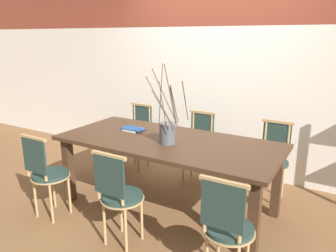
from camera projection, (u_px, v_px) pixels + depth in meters
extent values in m
plane|color=brown|center=(168.00, 207.00, 3.60)|extent=(16.00, 16.00, 0.00)
cube|color=silver|center=(217.00, 101.00, 4.43)|extent=(12.00, 0.06, 1.94)
cube|color=#422B1C|center=(168.00, 142.00, 3.40)|extent=(2.31, 1.04, 0.04)
cube|color=#422B1C|center=(69.00, 170.00, 3.67)|extent=(0.09, 0.09, 0.74)
cube|color=#422B1C|center=(254.00, 222.00, 2.65)|extent=(0.09, 0.09, 0.74)
cube|color=#422B1C|center=(116.00, 149.00, 4.36)|extent=(0.09, 0.09, 0.74)
cube|color=#422B1C|center=(277.00, 183.00, 3.34)|extent=(0.09, 0.09, 0.74)
cylinder|color=#233833|center=(50.00, 174.00, 3.33)|extent=(0.37, 0.37, 0.04)
cylinder|color=tan|center=(51.00, 176.00, 3.34)|extent=(0.39, 0.39, 0.01)
cylinder|color=tan|center=(54.00, 188.00, 3.55)|extent=(0.03, 0.03, 0.44)
cylinder|color=tan|center=(69.00, 194.00, 3.44)|extent=(0.03, 0.03, 0.44)
cylinder|color=tan|center=(35.00, 197.00, 3.35)|extent=(0.03, 0.03, 0.44)
cylinder|color=tan|center=(51.00, 203.00, 3.24)|extent=(0.03, 0.03, 0.44)
cylinder|color=tan|center=(26.00, 155.00, 3.20)|extent=(0.03, 0.03, 0.43)
cylinder|color=tan|center=(44.00, 160.00, 3.08)|extent=(0.03, 0.03, 0.43)
cube|color=#233833|center=(34.00, 156.00, 3.13)|extent=(0.31, 0.02, 0.34)
cube|color=tan|center=(33.00, 138.00, 3.09)|extent=(0.35, 0.03, 0.03)
cylinder|color=#233833|center=(122.00, 196.00, 2.88)|extent=(0.37, 0.37, 0.04)
cylinder|color=tan|center=(122.00, 198.00, 2.89)|extent=(0.39, 0.39, 0.01)
cylinder|color=tan|center=(121.00, 211.00, 3.10)|extent=(0.03, 0.03, 0.44)
cylinder|color=tan|center=(142.00, 217.00, 2.99)|extent=(0.03, 0.03, 0.44)
cylinder|color=tan|center=(104.00, 222.00, 2.90)|extent=(0.03, 0.03, 0.44)
cylinder|color=tan|center=(126.00, 230.00, 2.79)|extent=(0.03, 0.03, 0.44)
cylinder|color=tan|center=(98.00, 175.00, 2.75)|extent=(0.03, 0.03, 0.43)
cylinder|color=tan|center=(122.00, 182.00, 2.63)|extent=(0.03, 0.03, 0.43)
cube|color=#233833|center=(109.00, 176.00, 2.68)|extent=(0.31, 0.02, 0.34)
cube|color=tan|center=(108.00, 155.00, 2.64)|extent=(0.35, 0.03, 0.03)
cylinder|color=#233833|center=(229.00, 228.00, 2.40)|extent=(0.37, 0.37, 0.04)
cylinder|color=tan|center=(229.00, 231.00, 2.41)|extent=(0.39, 0.39, 0.01)
cylinder|color=tan|center=(219.00, 243.00, 2.62)|extent=(0.03, 0.03, 0.44)
cylinder|color=tan|center=(248.00, 252.00, 2.50)|extent=(0.03, 0.03, 0.44)
cylinder|color=tan|center=(205.00, 204.00, 2.27)|extent=(0.03, 0.03, 0.43)
cylinder|color=tan|center=(241.00, 214.00, 2.15)|extent=(0.03, 0.03, 0.43)
cube|color=#233833|center=(222.00, 207.00, 2.20)|extent=(0.31, 0.02, 0.34)
cube|color=tan|center=(224.00, 182.00, 2.16)|extent=(0.35, 0.03, 0.03)
cylinder|color=#233833|center=(136.00, 137.00, 4.56)|extent=(0.37, 0.37, 0.04)
cylinder|color=tan|center=(136.00, 139.00, 4.57)|extent=(0.39, 0.39, 0.01)
cylinder|color=tan|center=(138.00, 157.00, 4.47)|extent=(0.03, 0.03, 0.44)
cylinder|color=tan|center=(125.00, 154.00, 4.58)|extent=(0.03, 0.03, 0.44)
cylinder|color=tan|center=(148.00, 152.00, 4.66)|extent=(0.03, 0.03, 0.44)
cylinder|color=tan|center=(135.00, 149.00, 4.78)|extent=(0.03, 0.03, 0.44)
cylinder|color=tan|center=(150.00, 120.00, 4.57)|extent=(0.03, 0.03, 0.43)
cylinder|color=tan|center=(135.00, 117.00, 4.69)|extent=(0.03, 0.03, 0.43)
cube|color=#233833|center=(142.00, 117.00, 4.63)|extent=(0.31, 0.02, 0.34)
cube|color=tan|center=(142.00, 105.00, 4.57)|extent=(0.35, 0.03, 0.03)
cylinder|color=#233833|center=(197.00, 148.00, 4.11)|extent=(0.37, 0.37, 0.04)
cylinder|color=tan|center=(196.00, 150.00, 4.11)|extent=(0.39, 0.39, 0.01)
cylinder|color=tan|center=(201.00, 171.00, 4.01)|extent=(0.03, 0.03, 0.44)
cylinder|color=tan|center=(184.00, 167.00, 4.13)|extent=(0.03, 0.03, 0.44)
cylinder|color=tan|center=(208.00, 165.00, 4.21)|extent=(0.03, 0.03, 0.44)
cylinder|color=tan|center=(192.00, 161.00, 4.33)|extent=(0.03, 0.03, 0.44)
cylinder|color=tan|center=(211.00, 129.00, 4.11)|extent=(0.03, 0.03, 0.43)
cylinder|color=tan|center=(193.00, 126.00, 4.24)|extent=(0.03, 0.03, 0.43)
cube|color=#233833|center=(202.00, 126.00, 4.17)|extent=(0.31, 0.02, 0.34)
cube|color=tan|center=(203.00, 112.00, 4.12)|extent=(0.35, 0.03, 0.03)
cylinder|color=#233833|center=(271.00, 162.00, 3.65)|extent=(0.37, 0.37, 0.04)
cylinder|color=tan|center=(271.00, 164.00, 3.66)|extent=(0.39, 0.39, 0.01)
cylinder|color=tan|center=(278.00, 188.00, 3.56)|extent=(0.03, 0.03, 0.44)
cylinder|color=tan|center=(256.00, 183.00, 3.68)|extent=(0.03, 0.03, 0.44)
cylinder|color=tan|center=(283.00, 180.00, 3.76)|extent=(0.03, 0.03, 0.44)
cylinder|color=tan|center=(262.00, 176.00, 3.87)|extent=(0.03, 0.03, 0.44)
cylinder|color=tan|center=(288.00, 140.00, 3.66)|extent=(0.03, 0.03, 0.43)
cylinder|color=tan|center=(265.00, 137.00, 3.78)|extent=(0.03, 0.03, 0.43)
cube|color=#233833|center=(277.00, 137.00, 3.72)|extent=(0.31, 0.02, 0.34)
cube|color=tan|center=(278.00, 122.00, 3.67)|extent=(0.35, 0.03, 0.03)
cylinder|color=#4C5156|center=(167.00, 133.00, 3.26)|extent=(0.16, 0.16, 0.21)
cylinder|color=#473828|center=(162.00, 103.00, 3.15)|extent=(0.12, 0.06, 0.42)
cylinder|color=#473828|center=(162.00, 108.00, 3.09)|extent=(0.23, 0.02, 0.34)
cylinder|color=#473828|center=(174.00, 104.00, 3.14)|extent=(0.01, 0.16, 0.40)
cylinder|color=#473828|center=(185.00, 102.00, 3.14)|extent=(0.11, 0.35, 0.45)
cylinder|color=#473828|center=(160.00, 102.00, 3.04)|extent=(0.31, 0.02, 0.47)
cylinder|color=#473828|center=(170.00, 95.00, 3.10)|extent=(0.08, 0.11, 0.58)
cylinder|color=#473828|center=(161.00, 94.00, 3.17)|extent=(0.04, 0.14, 0.58)
cylinder|color=#473828|center=(165.00, 98.00, 3.04)|extent=(0.24, 0.10, 0.55)
cylinder|color=#473828|center=(173.00, 105.00, 3.15)|extent=(0.01, 0.14, 0.38)
cube|color=beige|center=(133.00, 130.00, 3.74)|extent=(0.20, 0.19, 0.01)
cube|color=#234C8C|center=(133.00, 129.00, 3.73)|extent=(0.26, 0.15, 0.02)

